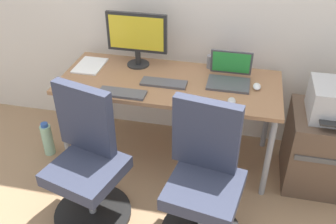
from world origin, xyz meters
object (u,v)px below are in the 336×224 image
object	(u,v)px
side_cabinet	(324,149)
office_chair_left	(87,163)
open_laptop	(230,75)
water_bottle_on_floor	(48,139)
desktop_monitor	(137,36)
office_chair_right	(204,181)
coffee_mug	(237,66)

from	to	relation	value
side_cabinet	office_chair_left	bearing A→B (deg)	-157.55
side_cabinet	open_laptop	size ratio (longest dim) A/B	1.94
water_bottle_on_floor	desktop_monitor	xyz separation A→B (m)	(0.70, 0.41, 0.82)
office_chair_right	open_laptop	bearing A→B (deg)	85.47
open_laptop	side_cabinet	bearing A→B (deg)	-9.36
open_laptop	coffee_mug	xyz separation A→B (m)	(0.04, 0.18, -0.01)
water_bottle_on_floor	desktop_monitor	distance (m)	1.16
office_chair_right	water_bottle_on_floor	size ratio (longest dim) A/B	3.03
side_cabinet	desktop_monitor	xyz separation A→B (m)	(-1.50, 0.24, 0.67)
office_chair_right	desktop_monitor	bearing A→B (deg)	126.98
side_cabinet	desktop_monitor	distance (m)	1.66
water_bottle_on_floor	coffee_mug	bearing A→B (deg)	17.70
office_chair_left	coffee_mug	distance (m)	1.36
coffee_mug	open_laptop	bearing A→B (deg)	-102.39
side_cabinet	open_laptop	xyz separation A→B (m)	(-0.76, 0.13, 0.47)
office_chair_left	office_chair_right	bearing A→B (deg)	0.10
coffee_mug	side_cabinet	bearing A→B (deg)	-23.21
water_bottle_on_floor	desktop_monitor	size ratio (longest dim) A/B	0.65
side_cabinet	office_chair_right	bearing A→B (deg)	-141.20
water_bottle_on_floor	office_chair_right	bearing A→B (deg)	-19.65
water_bottle_on_floor	open_laptop	distance (m)	1.60
side_cabinet	coffee_mug	size ratio (longest dim) A/B	6.55
office_chair_left	water_bottle_on_floor	size ratio (longest dim) A/B	3.03
coffee_mug	office_chair_right	bearing A→B (deg)	-96.04
water_bottle_on_floor	office_chair_left	bearing A→B (deg)	-39.37
desktop_monitor	water_bottle_on_floor	bearing A→B (deg)	-149.71
open_laptop	water_bottle_on_floor	bearing A→B (deg)	-168.62
side_cabinet	desktop_monitor	world-z (taller)	desktop_monitor
open_laptop	coffee_mug	bearing A→B (deg)	77.61
desktop_monitor	coffee_mug	bearing A→B (deg)	4.66
office_chair_left	side_cabinet	world-z (taller)	office_chair_left
desktop_monitor	open_laptop	xyz separation A→B (m)	(0.74, -0.12, -0.20)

